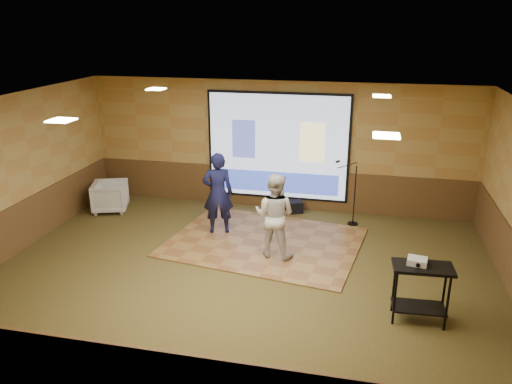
% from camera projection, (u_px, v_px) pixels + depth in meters
% --- Properties ---
extents(ground, '(9.00, 9.00, 0.00)m').
position_uv_depth(ground, '(242.00, 275.00, 8.85)').
color(ground, '#283618').
rests_on(ground, ground).
extents(room_shell, '(9.04, 7.04, 3.02)m').
position_uv_depth(room_shell, '(241.00, 161.00, 8.16)').
color(room_shell, '#AC8D47').
rests_on(room_shell, ground).
extents(wainscot_back, '(9.00, 0.04, 0.95)m').
position_uv_depth(wainscot_back, '(277.00, 188.00, 11.90)').
color(wainscot_back, '#533A1B').
rests_on(wainscot_back, ground).
extents(wainscot_left, '(0.04, 7.00, 0.95)m').
position_uv_depth(wainscot_left, '(17.00, 229.00, 9.61)').
color(wainscot_left, '#533A1B').
rests_on(wainscot_left, ground).
extents(projector_screen, '(3.32, 0.06, 2.52)m').
position_uv_depth(projector_screen, '(278.00, 148.00, 11.53)').
color(projector_screen, black).
rests_on(projector_screen, room_shell).
extents(downlight_nw, '(0.32, 0.32, 0.02)m').
position_uv_depth(downlight_nw, '(156.00, 89.00, 9.98)').
color(downlight_nw, '#FCE3BD').
rests_on(downlight_nw, room_shell).
extents(downlight_ne, '(0.32, 0.32, 0.02)m').
position_uv_depth(downlight_ne, '(382.00, 96.00, 9.08)').
color(downlight_ne, '#FCE3BD').
rests_on(downlight_ne, room_shell).
extents(downlight_sw, '(0.32, 0.32, 0.02)m').
position_uv_depth(downlight_sw, '(61.00, 120.00, 6.94)').
color(downlight_sw, '#FCE3BD').
rests_on(downlight_sw, room_shell).
extents(downlight_se, '(0.32, 0.32, 0.02)m').
position_uv_depth(downlight_se, '(386.00, 136.00, 6.04)').
color(downlight_se, '#FCE3BD').
rests_on(downlight_se, room_shell).
extents(dance_floor, '(4.10, 3.36, 0.03)m').
position_uv_depth(dance_floor, '(264.00, 242.00, 10.13)').
color(dance_floor, olive).
rests_on(dance_floor, ground).
extents(player_left, '(0.73, 0.59, 1.73)m').
position_uv_depth(player_left, '(218.00, 193.00, 10.31)').
color(player_left, '#12153A').
rests_on(player_left, dance_floor).
extents(player_right, '(0.89, 0.75, 1.63)m').
position_uv_depth(player_right, '(275.00, 215.00, 9.29)').
color(player_right, beige).
rests_on(player_right, dance_floor).
extents(av_table, '(0.87, 0.46, 0.91)m').
position_uv_depth(av_table, '(421.00, 283.00, 7.33)').
color(av_table, black).
rests_on(av_table, ground).
extents(projector, '(0.31, 0.27, 0.09)m').
position_uv_depth(projector, '(417.00, 261.00, 7.28)').
color(projector, silver).
rests_on(projector, av_table).
extents(mic_stand, '(0.57, 0.23, 1.45)m').
position_uv_depth(mic_stand, '(351.00, 203.00, 10.89)').
color(mic_stand, black).
rests_on(mic_stand, ground).
extents(banquet_chair, '(0.98, 0.96, 0.71)m').
position_uv_depth(banquet_chair, '(110.00, 196.00, 11.70)').
color(banquet_chair, gray).
rests_on(banquet_chair, ground).
extents(duffel_bag, '(0.52, 0.44, 0.27)m').
position_uv_depth(duffel_bag, '(293.00, 207.00, 11.67)').
color(duffel_bag, black).
rests_on(duffel_bag, ground).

